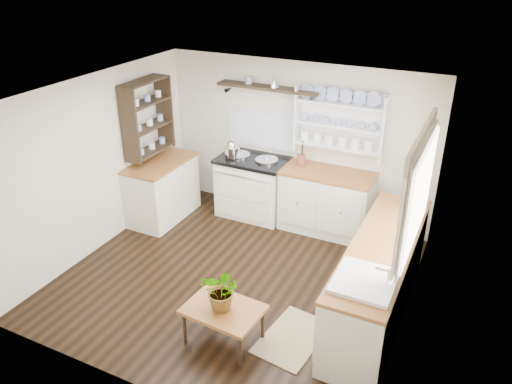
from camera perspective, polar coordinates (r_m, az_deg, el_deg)
floor at (r=6.27m, az=-2.30°, el=-9.70°), size 4.00×3.80×0.01m
wall_back at (r=7.25m, az=4.62°, el=5.79°), size 4.00×0.02×2.30m
wall_right at (r=5.14m, az=17.64°, el=-4.59°), size 0.02×3.80×2.30m
wall_left at (r=6.77m, az=-17.63°, el=3.06°), size 0.02×3.80×2.30m
ceiling at (r=5.26m, az=-2.76°, el=11.04°), size 4.00×3.80×0.01m
window at (r=5.08m, az=17.99°, el=0.34°), size 0.08×1.55×1.22m
aga_cooker at (r=7.44m, az=-0.39°, el=0.68°), size 1.02×0.71×0.94m
back_cabinets at (r=7.09m, az=8.03°, el=-0.99°), size 1.27×0.63×0.90m
right_cabinets at (r=5.62m, az=13.83°, el=-9.55°), size 0.62×2.43×0.90m
belfast_sink at (r=4.82m, az=12.17°, el=-11.07°), size 0.55×0.60×0.45m
left_cabinets at (r=7.49m, az=-10.66°, el=0.33°), size 0.62×1.13×0.90m
plate_rack at (r=6.89m, az=9.70°, el=7.96°), size 1.20×0.22×0.90m
high_shelf at (r=7.07m, az=1.39°, el=11.76°), size 1.50×0.29×0.16m
left_shelving at (r=7.17m, az=-12.30°, el=8.40°), size 0.28×0.80×1.05m
kettle at (r=7.23m, az=-2.82°, el=4.93°), size 0.20×0.20×0.24m
utensil_crock at (r=7.07m, az=5.18°, el=3.73°), size 0.12×0.12×0.14m
center_table at (r=5.18m, az=-3.74°, el=-13.49°), size 0.80×0.60×0.42m
potted_plant at (r=5.01m, az=-3.83°, el=-11.14°), size 0.43×0.38×0.44m
floor_rug at (r=5.44m, az=4.21°, el=-16.26°), size 0.65×0.91×0.02m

